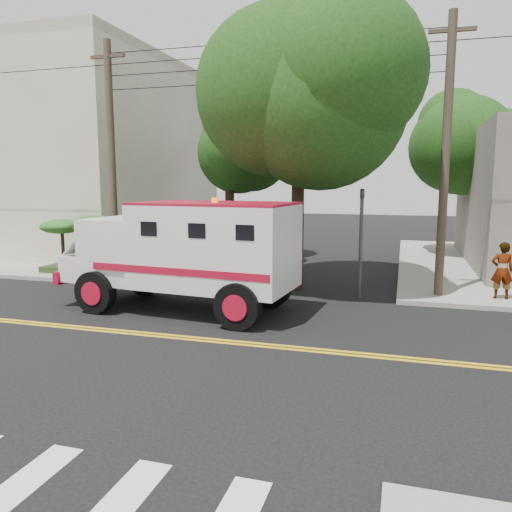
% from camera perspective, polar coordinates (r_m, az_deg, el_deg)
% --- Properties ---
extents(ground, '(100.00, 100.00, 0.00)m').
position_cam_1_polar(ground, '(12.61, -8.36, -9.24)').
color(ground, black).
rests_on(ground, ground).
extents(sidewalk_nw, '(17.00, 17.00, 0.15)m').
position_cam_1_polar(sidewalk_nw, '(30.90, -20.69, 0.94)').
color(sidewalk_nw, gray).
rests_on(sidewalk_nw, ground).
extents(building_left, '(16.00, 14.00, 10.00)m').
position_cam_1_polar(building_left, '(33.11, -22.38, 10.13)').
color(building_left, '#B7AC96').
rests_on(building_left, sidewalk_nw).
extents(utility_pole_left, '(0.28, 0.28, 9.00)m').
position_cam_1_polar(utility_pole_left, '(20.00, -16.14, 10.09)').
color(utility_pole_left, '#382D23').
rests_on(utility_pole_left, ground).
extents(utility_pole_right, '(0.28, 0.28, 9.00)m').
position_cam_1_polar(utility_pole_right, '(17.13, 20.82, 10.21)').
color(utility_pole_right, '#382D23').
rests_on(utility_pole_right, ground).
extents(tree_main, '(6.08, 5.70, 9.85)m').
position_cam_1_polar(tree_main, '(17.71, 6.23, 19.43)').
color(tree_main, black).
rests_on(tree_main, ground).
extents(tree_left, '(4.48, 4.20, 7.70)m').
position_cam_1_polar(tree_left, '(24.04, -2.52, 13.01)').
color(tree_left, black).
rests_on(tree_left, ground).
extents(tree_right, '(4.80, 4.50, 8.20)m').
position_cam_1_polar(tree_right, '(27.01, 25.02, 12.51)').
color(tree_right, black).
rests_on(tree_right, ground).
extents(traffic_signal, '(0.15, 0.18, 3.60)m').
position_cam_1_polar(traffic_signal, '(16.61, 11.92, 2.78)').
color(traffic_signal, '#3F3F42').
rests_on(traffic_signal, ground).
extents(accessibility_sign, '(0.45, 0.10, 2.02)m').
position_cam_1_polar(accessibility_sign, '(20.61, -16.93, 1.26)').
color(accessibility_sign, '#3F3F42').
rests_on(accessibility_sign, ground).
extents(palm_planter, '(3.52, 2.63, 2.36)m').
position_cam_1_polar(palm_planter, '(21.64, -19.04, 2.24)').
color(palm_planter, '#1E3314').
rests_on(palm_planter, sidewalk_nw).
extents(armored_truck, '(7.33, 3.40, 3.24)m').
position_cam_1_polar(armored_truck, '(14.83, -7.87, 0.75)').
color(armored_truck, silver).
rests_on(armored_truck, ground).
extents(pedestrian_a, '(0.67, 0.45, 1.81)m').
position_cam_1_polar(pedestrian_a, '(17.51, 26.31, -1.49)').
color(pedestrian_a, gray).
rests_on(pedestrian_a, sidewalk_ne).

